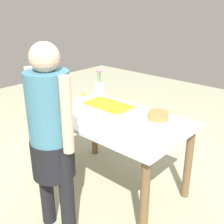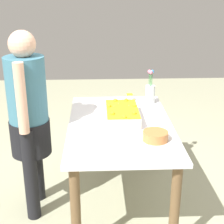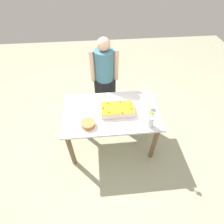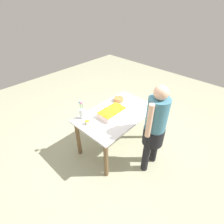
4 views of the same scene
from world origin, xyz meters
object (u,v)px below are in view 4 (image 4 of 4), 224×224
(fruit_bowl, at_px, (119,99))
(serving_plate_with_slice, at_px, (87,124))
(sheet_cake, at_px, (112,112))
(flower_vase, at_px, (82,113))
(person_standing, at_px, (155,125))
(cake_knife, at_px, (142,109))

(fruit_bowl, bearing_deg, serving_plate_with_slice, -172.84)
(sheet_cake, relative_size, flower_vase, 1.43)
(serving_plate_with_slice, height_order, fruit_bowl, serving_plate_with_slice)
(sheet_cake, bearing_deg, fruit_bowl, 27.28)
(sheet_cake, relative_size, serving_plate_with_slice, 2.17)
(person_standing, bearing_deg, fruit_bowl, -16.49)
(sheet_cake, distance_m, fruit_bowl, 0.46)
(serving_plate_with_slice, height_order, cake_knife, serving_plate_with_slice)
(fruit_bowl, bearing_deg, flower_vase, 174.41)
(serving_plate_with_slice, relative_size, cake_knife, 1.01)
(fruit_bowl, height_order, person_standing, person_standing)
(flower_vase, bearing_deg, sheet_cake, -36.49)
(serving_plate_with_slice, bearing_deg, cake_knife, -20.88)
(sheet_cake, distance_m, serving_plate_with_slice, 0.46)
(cake_knife, xyz_separation_m, person_standing, (-0.36, -0.48, 0.11))
(sheet_cake, bearing_deg, cake_knife, -27.48)
(sheet_cake, relative_size, person_standing, 0.30)
(cake_knife, distance_m, fruit_bowl, 0.47)
(serving_plate_with_slice, distance_m, cake_knife, 1.00)
(sheet_cake, xyz_separation_m, serving_plate_with_slice, (-0.45, 0.10, -0.03))
(sheet_cake, xyz_separation_m, fruit_bowl, (0.41, 0.21, -0.02))
(sheet_cake, xyz_separation_m, flower_vase, (-0.39, 0.29, 0.06))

